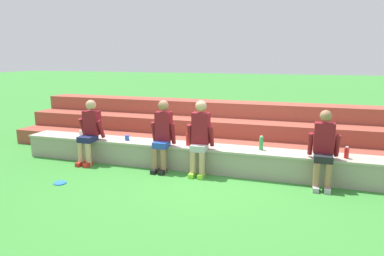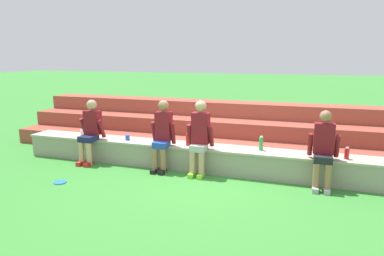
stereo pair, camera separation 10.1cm
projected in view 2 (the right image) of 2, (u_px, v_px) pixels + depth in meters
The scene contains 13 objects.
ground_plane at pixel (204, 174), 6.61m from camera, with size 80.00×80.00×0.00m, color #388433.
stone_seating_wall at pixel (208, 157), 6.81m from camera, with size 8.14×0.58×0.48m.
brick_bleachers at pixel (228, 131), 8.48m from camera, with size 10.56×2.05×1.08m.
person_far_left at pixel (90, 130), 7.25m from camera, with size 0.52×0.58×1.32m.
person_left_of_center at pixel (162, 134), 6.72m from camera, with size 0.48×0.51×1.38m.
person_center at pixel (200, 136), 6.47m from camera, with size 0.50×0.48×1.41m.
person_right_of_center at pixel (324, 148), 5.81m from camera, with size 0.51×0.54×1.33m.
water_bottle_near_left at pixel (347, 153), 5.92m from camera, with size 0.08×0.08×0.21m.
water_bottle_mid_left at pixel (261, 143), 6.47m from camera, with size 0.07×0.07×0.27m.
water_bottle_center_gap at pixel (188, 140), 6.82m from camera, with size 0.08×0.08×0.25m.
plastic_cup_right_end at pixel (128, 138), 7.27m from camera, with size 0.09×0.09×0.11m, color blue.
plastic_cup_middle at pixel (82, 133), 7.71m from camera, with size 0.08×0.08×0.12m, color white.
frisbee at pixel (60, 182), 6.16m from camera, with size 0.22×0.22×0.02m, color blue.
Camera 2 is at (1.80, -6.04, 2.20)m, focal length 32.36 mm.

